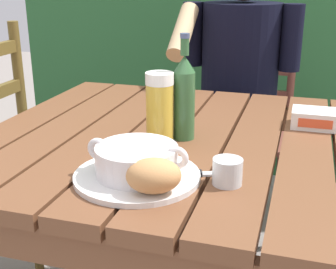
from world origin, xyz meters
name	(u,v)px	position (x,y,z in m)	size (l,w,h in m)	color
dining_table	(202,168)	(0.00, 0.00, 0.65)	(1.19, 1.00, 0.75)	brown
chair_near_diner	(241,129)	(-0.02, 0.93, 0.46)	(0.45, 0.40, 0.91)	brown
person_eating	(237,81)	(-0.02, 0.74, 0.74)	(0.48, 0.47, 1.26)	black
serving_plate	(137,176)	(-0.08, -0.30, 0.75)	(0.27, 0.27, 0.01)	white
soup_bowl	(137,159)	(-0.08, -0.30, 0.79)	(0.22, 0.17, 0.07)	white
bread_roll	(154,176)	(-0.02, -0.37, 0.79)	(0.13, 0.11, 0.07)	tan
beer_glass	(160,108)	(-0.10, -0.06, 0.84)	(0.07, 0.07, 0.18)	gold
beer_bottle	(184,96)	(-0.05, -0.02, 0.86)	(0.06, 0.06, 0.27)	#335F34
water_glass_small	(227,172)	(0.11, -0.27, 0.77)	(0.06, 0.06, 0.06)	silver
butter_tub	(315,119)	(0.29, 0.17, 0.77)	(0.13, 0.10, 0.05)	white
table_knife	(201,174)	(0.05, -0.24, 0.75)	(0.15, 0.07, 0.01)	silver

